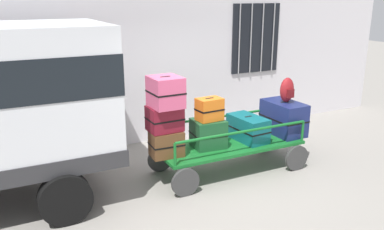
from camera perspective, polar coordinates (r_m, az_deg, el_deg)
name	(u,v)px	position (r m, az deg, el deg)	size (l,w,h in m)	color
ground_plane	(206,181)	(6.70, 2.00, -9.28)	(40.00, 40.00, 0.00)	gray
building_wall	(151,18)	(8.19, -5.81, 13.52)	(12.00, 0.38, 5.00)	silver
luggage_cart	(229,149)	(6.95, 5.24, -4.77)	(2.58, 1.06, 0.50)	#146023
cart_railing	(230,126)	(6.81, 5.33, -1.58)	(2.45, 0.93, 0.37)	#146023
suitcase_left_bottom	(166,144)	(6.32, -3.63, -4.07)	(0.52, 0.38, 0.41)	brown
suitcase_left_middle	(165,118)	(6.24, -3.89, -0.48)	(0.53, 0.41, 0.39)	maroon
suitcase_left_top	(166,92)	(6.07, -3.76, 3.27)	(0.47, 0.52, 0.47)	#CC4C72
suitcase_midleft_bottom	(208,133)	(6.68, 2.30, -2.59)	(0.55, 0.51, 0.47)	#194C28
suitcase_midleft_middle	(209,109)	(6.53, 2.47, 0.82)	(0.43, 0.32, 0.37)	orange
suitcase_center_bottom	(248,128)	(7.06, 7.89, -1.86)	(0.47, 0.79, 0.43)	#0F5960
suitcase_midright_bottom	(283,118)	(7.49, 12.78, -0.37)	(0.51, 0.84, 0.59)	navy
backpack	(287,90)	(7.35, 13.27, 3.44)	(0.27, 0.22, 0.44)	maroon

